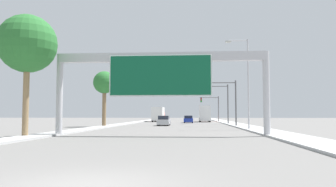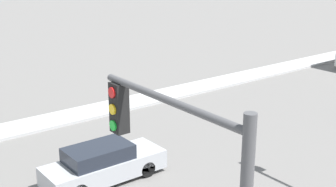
# 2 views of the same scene
# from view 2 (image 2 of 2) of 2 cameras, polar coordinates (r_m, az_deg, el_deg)

# --- Properties ---
(median_strip_left) EXTENTS (2.00, 120.00, 0.15)m
(median_strip_left) POSITION_cam_2_polar(r_m,az_deg,el_deg) (35.41, 12.93, 2.84)
(median_strip_left) COLOR #AFAFAF
(median_strip_left) RESTS_ON ground
(car_near_center) EXTENTS (1.70, 4.77, 1.48)m
(car_near_center) POSITION_cam_2_polar(r_m,az_deg,el_deg) (18.26, -7.93, -8.53)
(car_near_center) COLOR #A5A8AD
(car_near_center) RESTS_ON ground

